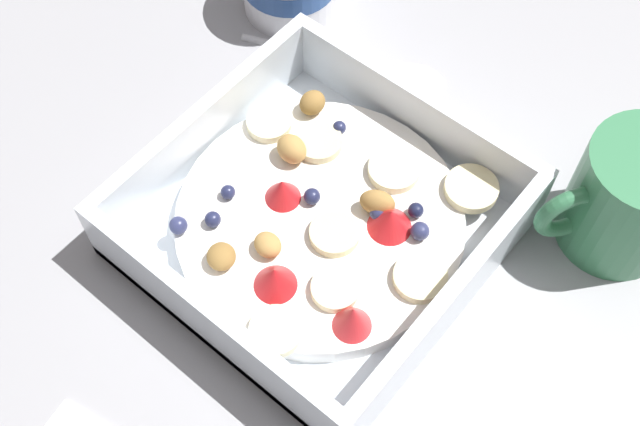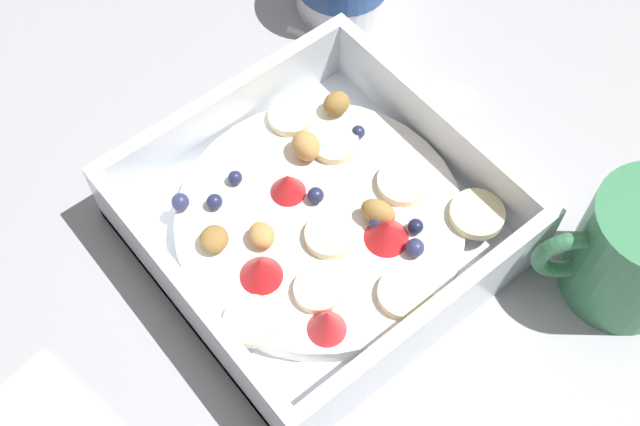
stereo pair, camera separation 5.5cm
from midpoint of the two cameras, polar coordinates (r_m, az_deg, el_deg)
The scene contains 4 objects.
ground_plane at distance 0.57m, azimuth -2.80°, elevation -3.32°, with size 2.40×2.40×0.00m, color #9E9EA3.
fruit_bowl at distance 0.56m, azimuth -2.72°, elevation -0.87°, with size 0.22×0.22×0.06m.
spoon at distance 0.66m, azimuth 2.16°, elevation 10.05°, with size 0.08×0.17×0.01m.
coffee_mug at distance 0.56m, azimuth 18.40°, elevation 0.73°, with size 0.10×0.08×0.09m.
Camera 1 is at (-0.20, -0.17, 0.50)m, focal length 45.20 mm.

